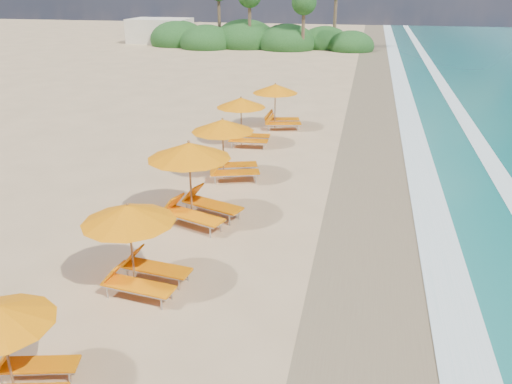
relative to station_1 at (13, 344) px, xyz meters
The scene contains 11 objects.
ground 8.45m from the station_1, 70.18° to the left, with size 160.00×160.00×0.00m, color tan.
wet_sand 10.49m from the station_1, 49.04° to the left, with size 4.00×160.00×0.01m, color olive.
surf_foam 12.42m from the station_1, 39.55° to the left, with size 4.00×160.00×0.01m.
station_1 is the anchor object (origin of this frame).
station_2 3.94m from the station_1, 79.41° to the left, with size 2.71×2.57×2.33m.
station_3 8.05m from the station_1, 83.76° to the left, with size 3.42×3.35×2.66m.
station_4 12.03m from the station_1, 85.85° to the left, with size 3.07×3.00×2.43m.
station_5 16.41m from the station_1, 88.18° to the left, with size 2.61×2.45×2.31m.
station_6 19.79m from the station_1, 85.58° to the left, with size 2.91×2.80×2.37m.
treeline 53.86m from the station_1, 97.57° to the left, with size 25.80×8.80×9.74m.
beach_building 59.07m from the station_1, 108.93° to the left, with size 7.00×5.00×2.80m, color beige.
Camera 1 is at (3.08, -14.60, 7.26)m, focal length 36.95 mm.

